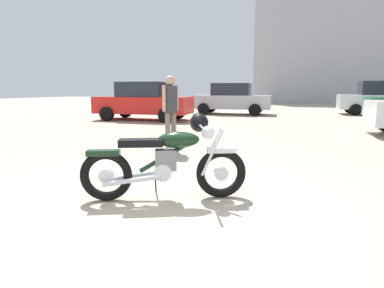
{
  "coord_description": "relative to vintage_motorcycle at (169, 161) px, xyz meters",
  "views": [
    {
      "loc": [
        1.6,
        -3.0,
        1.38
      ],
      "look_at": [
        -0.01,
        0.8,
        0.65
      ],
      "focal_mm": 29.31,
      "sensor_mm": 36.0,
      "label": 1
    }
  ],
  "objects": [
    {
      "name": "bystander",
      "position": [
        -1.35,
        2.74,
        0.53
      ],
      "size": [
        0.3,
        0.44,
        1.66
      ],
      "rotation": [
        0.0,
        0.0,
        5.93
      ],
      "color": "#706656",
      "rests_on": "ground_plane"
    },
    {
      "name": "pale_sedan_back",
      "position": [
        4.45,
        15.83,
        0.43
      ],
      "size": [
        4.03,
        2.1,
        1.78
      ],
      "rotation": [
        0.0,
        0.0,
        3.23
      ],
      "color": "black",
      "rests_on": "ground_plane"
    },
    {
      "name": "ground_plane",
      "position": [
        0.17,
        -0.42,
        -0.49
      ],
      "size": [
        80.0,
        80.0,
        0.0
      ],
      "primitive_type": "plane",
      "color": "tan"
    },
    {
      "name": "vintage_motorcycle",
      "position": [
        0.0,
        0.0,
        0.0
      ],
      "size": [
        1.89,
        1.14,
        1.07
      ],
      "rotation": [
        0.0,
        0.0,
        0.48
      ],
      "color": "black",
      "rests_on": "ground_plane"
    },
    {
      "name": "silver_sedan_mid",
      "position": [
        -5.66,
        8.64,
        0.34
      ],
      "size": [
        4.39,
        2.34,
        1.67
      ],
      "rotation": [
        0.0,
        0.0,
        0.13
      ],
      "color": "black",
      "rests_on": "ground_plane"
    },
    {
      "name": "industrial_building",
      "position": [
        2.4,
        33.14,
        4.99
      ],
      "size": [
        16.05,
        12.25,
        21.6
      ],
      "rotation": [
        0.0,
        0.0,
        0.07
      ],
      "color": "#9EA0A8",
      "rests_on": "ground_plane"
    },
    {
      "name": "white_estate_far",
      "position": [
        -2.96,
        13.3,
        0.34
      ],
      "size": [
        4.37,
        2.3,
        1.67
      ],
      "rotation": [
        0.0,
        0.0,
        3.26
      ],
      "color": "black",
      "rests_on": "ground_plane"
    }
  ]
}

